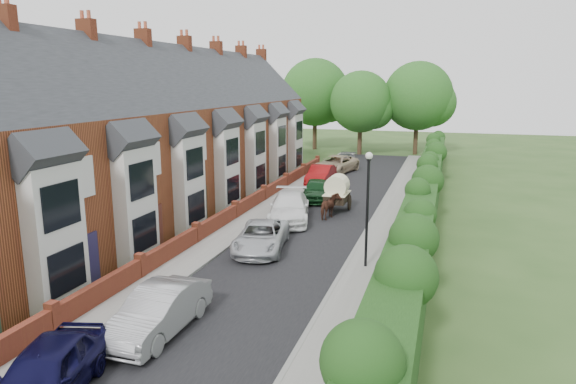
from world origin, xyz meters
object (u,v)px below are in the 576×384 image
horse (330,207)px  car_silver_a (159,311)px  car_red (321,175)px  car_green (316,190)px  car_silver_b (261,237)px  car_beige (336,164)px  car_grey (344,161)px  lamppost (368,195)px  car_white (289,207)px  car_navy (46,374)px  horse_cart (337,191)px

horse → car_silver_a: bearing=92.2°
car_red → car_green: bearing=-80.2°
car_silver_b → car_red: bearing=84.1°
car_beige → car_grey: (0.12, 3.26, -0.14)m
lamppost → horse: size_ratio=2.94×
car_red → car_beige: car_beige is taller
lamppost → car_green: size_ratio=1.19×
horse → car_grey: bearing=-71.2°
car_green → car_grey: 14.49m
car_beige → horse: 15.99m
car_grey → horse: bearing=-79.9°
car_white → car_grey: car_white is taller
car_navy → horse_cart: bearing=67.5°
car_red → car_grey: bearing=88.7°
car_navy → horse: bearing=66.8°
horse_cart → lamppost: bearing=-70.8°
car_green → car_red: (-1.02, 5.60, 0.04)m
car_white → car_grey: bearing=77.9°
lamppost → car_red: bearing=109.8°
car_silver_a → car_silver_b: (0.24, 8.91, -0.08)m
car_beige → horse: (3.05, -15.69, -0.04)m
car_grey → car_green: bearing=-85.1°
car_silver_a → car_silver_b: bearing=88.9°
car_navy → car_silver_a: bearing=64.8°
car_navy → horse_cart: size_ratio=1.40×
car_navy → horse: car_navy is taller
car_silver_b → horse_cart: 8.84m
car_white → car_green: 5.60m
car_green → lamppost: bearing=-75.7°
car_silver_b → horse_cart: (1.90, 8.61, 0.67)m
car_silver_b → car_red: car_red is taller
car_white → car_grey: (-0.72, 20.06, -0.17)m
car_red → car_grey: 8.87m
car_beige → car_green: bearing=-72.2°
car_navy → car_silver_a: size_ratio=0.99×
car_silver_b → car_white: (-0.31, 5.60, 0.13)m
car_green → car_red: size_ratio=0.92×
car_green → car_white: bearing=-101.3°
car_silver_a → car_red: car_red is taller
car_navy → car_beige: car_navy is taller
car_green → horse: 4.93m
car_white → horse_cart: bearing=39.6°
car_navy → car_white: 18.66m
car_silver_a → horse: (2.14, 15.62, -0.02)m
car_white → car_green: (0.18, 5.60, -0.07)m
car_navy → horse: size_ratio=2.61×
car_silver_b → car_grey: bearing=82.5°
car_silver_b → car_grey: (-1.03, 25.66, -0.04)m
car_navy → horse_cart: (2.89, 21.65, 0.57)m
car_beige → horse: bearing=-66.4°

